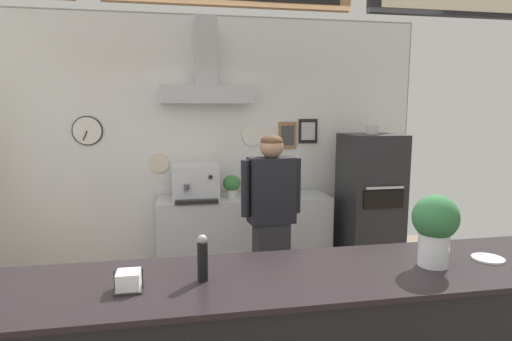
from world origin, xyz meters
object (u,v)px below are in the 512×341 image
shop_worker (271,221)px  basil_vase (435,227)px  pizza_oven (370,204)px  napkin_holder (129,282)px  pepper_grinder (203,258)px  condiment_plate (488,259)px  potted_basil (264,186)px  potted_oregano (290,184)px  espresso_machine (196,182)px  potted_thyme (232,185)px

shop_worker → basil_vase: shop_worker is taller
pizza_oven → shop_worker: size_ratio=1.02×
napkin_holder → basil_vase: (1.67, 0.03, 0.18)m
pepper_grinder → shop_worker: bearing=64.9°
condiment_plate → shop_worker: bearing=124.2°
napkin_holder → condiment_plate: size_ratio=0.78×
potted_basil → potted_oregano: bearing=6.1°
espresso_machine → potted_oregano: size_ratio=2.29×
basil_vase → pizza_oven: bearing=72.2°
espresso_machine → shop_worker: bearing=-61.3°
espresso_machine → condiment_plate: size_ratio=2.87×
pepper_grinder → basil_vase: bearing=-0.9°
potted_basil → pepper_grinder: bearing=-108.1°
potted_oregano → pepper_grinder: pepper_grinder is taller
shop_worker → napkin_holder: shop_worker is taller
pizza_oven → basil_vase: pizza_oven is taller
potted_oregano → basil_vase: bearing=-87.4°
shop_worker → condiment_plate: size_ratio=9.47×
shop_worker → basil_vase: (0.61, -1.49, 0.33)m
pizza_oven → shop_worker: 1.66m
espresso_machine → potted_basil: 0.81m
potted_basil → condiment_plate: potted_basil is taller
shop_worker → pizza_oven: bearing=-154.3°
pizza_oven → potted_basil: bearing=168.0°
espresso_machine → pepper_grinder: size_ratio=2.10×
napkin_holder → potted_basil: bearing=65.5°
shop_worker → potted_basil: (0.17, 1.17, 0.10)m
napkin_holder → pepper_grinder: bearing=7.7°
condiment_plate → pepper_grinder: size_ratio=0.73×
potted_thyme → napkin_holder: 2.80m
potted_oregano → condiment_plate: potted_oregano is taller
shop_worker → potted_oregano: (0.49, 1.21, 0.10)m
potted_basil → basil_vase: bearing=-80.6°
potted_oregano → condiment_plate: (0.50, -2.67, 0.01)m
potted_thyme → napkin_holder: bearing=-107.5°
espresso_machine → pepper_grinder: (-0.06, -2.61, 0.05)m
shop_worker → pepper_grinder: size_ratio=6.91×
potted_thyme → potted_basil: potted_thyme is taller
basil_vase → napkin_holder: bearing=-179.0°
potted_thyme → condiment_plate: potted_thyme is taller
potted_oregano → napkin_holder: 3.13m
shop_worker → pepper_grinder: shop_worker is taller
potted_thyme → pepper_grinder: size_ratio=1.06×
potted_basil → pizza_oven: bearing=-12.0°
pizza_oven → pepper_grinder: 3.17m
pizza_oven → condiment_plate: pizza_oven is taller
potted_thyme → condiment_plate: bearing=-65.3°
pepper_grinder → potted_oregano: bearing=66.2°
potted_basil → napkin_holder: bearing=-114.5°
pizza_oven → espresso_machine: (-2.01, 0.23, 0.29)m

